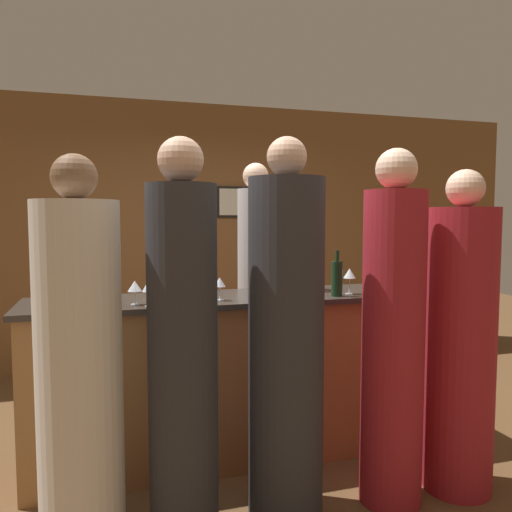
# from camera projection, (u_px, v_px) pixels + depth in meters

# --- Properties ---
(ground_plane) EXTENTS (14.00, 14.00, 0.00)m
(ground_plane) POSITION_uv_depth(u_px,v_px,m) (245.00, 453.00, 3.34)
(ground_plane) COLOR brown
(back_wall) EXTENTS (8.00, 0.08, 2.80)m
(back_wall) POSITION_uv_depth(u_px,v_px,m) (189.00, 234.00, 5.42)
(back_wall) COLOR brown
(back_wall) RESTS_ON ground_plane
(bar_counter) EXTENTS (2.76, 0.62, 1.07)m
(bar_counter) POSITION_uv_depth(u_px,v_px,m) (245.00, 375.00, 3.30)
(bar_counter) COLOR #996638
(bar_counter) RESTS_ON ground_plane
(bartender) EXTENTS (0.29, 0.29, 2.00)m
(bartender) POSITION_uv_depth(u_px,v_px,m) (256.00, 296.00, 3.96)
(bartender) COLOR #B2B2B7
(bartender) RESTS_ON ground_plane
(guest_0) EXTENTS (0.40, 0.40, 1.99)m
(guest_0) POSITION_uv_depth(u_px,v_px,m) (286.00, 343.00, 2.61)
(guest_0) COLOR #2D2D33
(guest_0) RESTS_ON ground_plane
(guest_1) EXTENTS (0.40, 0.40, 1.87)m
(guest_1) POSITION_uv_depth(u_px,v_px,m) (80.00, 370.00, 2.34)
(guest_1) COLOR silver
(guest_1) RESTS_ON ground_plane
(guest_2) EXTENTS (0.34, 0.34, 1.95)m
(guest_2) POSITION_uv_depth(u_px,v_px,m) (393.00, 339.00, 2.72)
(guest_2) COLOR maroon
(guest_2) RESTS_ON ground_plane
(guest_3) EXTENTS (0.39, 0.39, 1.85)m
(guest_3) POSITION_uv_depth(u_px,v_px,m) (460.00, 344.00, 2.85)
(guest_3) COLOR maroon
(guest_3) RESTS_ON ground_plane
(guest_4) EXTENTS (0.34, 0.34, 1.96)m
(guest_4) POSITION_uv_depth(u_px,v_px,m) (183.00, 351.00, 2.46)
(guest_4) COLOR #2D2D33
(guest_4) RESTS_ON ground_plane
(wine_bottle_0) EXTENTS (0.07, 0.07, 0.30)m
(wine_bottle_0) POSITION_uv_depth(u_px,v_px,m) (337.00, 278.00, 3.23)
(wine_bottle_0) COLOR black
(wine_bottle_0) RESTS_ON bar_counter
(ice_bucket) EXTENTS (0.18, 0.18, 0.20)m
(ice_bucket) POSITION_uv_depth(u_px,v_px,m) (311.00, 276.00, 3.50)
(ice_bucket) COLOR silver
(ice_bucket) RESTS_ON bar_counter
(wine_glass_0) EXTENTS (0.08, 0.08, 0.16)m
(wine_glass_0) POSITION_uv_depth(u_px,v_px,m) (149.00, 286.00, 2.85)
(wine_glass_0) COLOR silver
(wine_glass_0) RESTS_ON bar_counter
(wine_glass_1) EXTENTS (0.08, 0.08, 0.17)m
(wine_glass_1) POSITION_uv_depth(u_px,v_px,m) (267.00, 280.00, 3.09)
(wine_glass_1) COLOR silver
(wine_glass_1) RESTS_ON bar_counter
(wine_glass_2) EXTENTS (0.08, 0.08, 0.17)m
(wine_glass_2) POSITION_uv_depth(u_px,v_px,m) (350.00, 274.00, 3.32)
(wine_glass_2) COLOR silver
(wine_glass_2) RESTS_ON bar_counter
(wine_glass_3) EXTENTS (0.08, 0.08, 0.14)m
(wine_glass_3) POSITION_uv_depth(u_px,v_px,m) (135.00, 287.00, 2.90)
(wine_glass_3) COLOR silver
(wine_glass_3) RESTS_ON bar_counter
(wine_glass_4) EXTENTS (0.07, 0.07, 0.15)m
(wine_glass_4) POSITION_uv_depth(u_px,v_px,m) (53.00, 289.00, 2.78)
(wine_glass_4) COLOR silver
(wine_glass_4) RESTS_ON bar_counter
(wine_glass_5) EXTENTS (0.07, 0.07, 0.15)m
(wine_glass_5) POSITION_uv_depth(u_px,v_px,m) (182.00, 286.00, 2.87)
(wine_glass_5) COLOR silver
(wine_glass_5) RESTS_ON bar_counter
(wine_glass_6) EXTENTS (0.07, 0.07, 0.14)m
(wine_glass_6) POSITION_uv_depth(u_px,v_px,m) (220.00, 283.00, 3.06)
(wine_glass_6) COLOR silver
(wine_glass_6) RESTS_ON bar_counter
(wine_glass_7) EXTENTS (0.08, 0.08, 0.15)m
(wine_glass_7) POSITION_uv_depth(u_px,v_px,m) (106.00, 286.00, 2.89)
(wine_glass_7) COLOR silver
(wine_glass_7) RESTS_ON bar_counter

